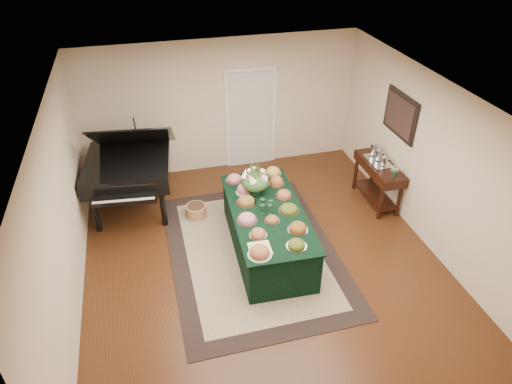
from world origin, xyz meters
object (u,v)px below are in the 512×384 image
object	(u,v)px
buffet_table	(267,230)
mahogany_sideboard	(379,173)
grand_piano	(129,166)
floral_centerpiece	(255,179)

from	to	relation	value
buffet_table	mahogany_sideboard	world-z (taller)	mahogany_sideboard
grand_piano	mahogany_sideboard	bearing A→B (deg)	-12.15
mahogany_sideboard	floral_centerpiece	bearing A→B (deg)	-173.83
buffet_table	floral_centerpiece	bearing A→B (deg)	95.81
buffet_table	floral_centerpiece	world-z (taller)	floral_centerpiece
mahogany_sideboard	buffet_table	bearing A→B (deg)	-161.20
mahogany_sideboard	grand_piano	bearing A→B (deg)	167.85
floral_centerpiece	mahogany_sideboard	bearing A→B (deg)	6.17
buffet_table	grand_piano	world-z (taller)	grand_piano
grand_piano	mahogany_sideboard	distance (m)	4.50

